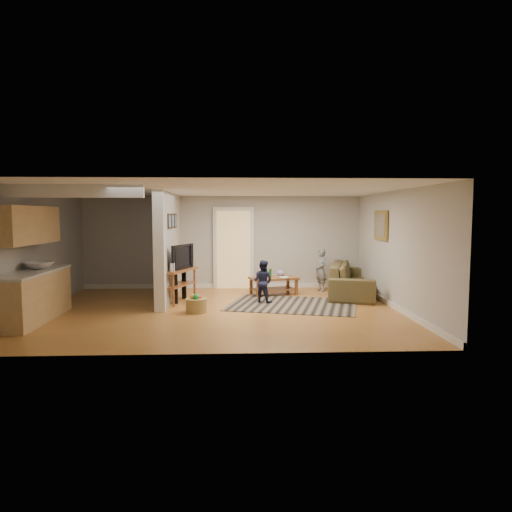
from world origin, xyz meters
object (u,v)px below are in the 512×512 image
(sofa, at_px, (353,295))
(speaker_right, at_px, (184,278))
(toy_basket, at_px, (196,305))
(child, at_px, (321,291))
(tv_console, at_px, (179,272))
(coffee_table, at_px, (274,281))
(toddler, at_px, (263,302))
(speaker_left, at_px, (175,282))

(sofa, xyz_separation_m, speaker_right, (-4.17, -0.36, 0.51))
(toy_basket, xyz_separation_m, child, (3.03, 2.50, -0.16))
(tv_console, bearing_deg, child, 42.05)
(coffee_table, distance_m, toy_basket, 2.68)
(tv_console, height_order, toddler, tv_console)
(toy_basket, relative_size, child, 0.39)
(coffee_table, xyz_separation_m, child, (1.27, 0.49, -0.35))
(speaker_left, relative_size, child, 0.90)
(tv_console, relative_size, speaker_right, 1.28)
(toy_basket, bearing_deg, speaker_right, 105.14)
(speaker_left, relative_size, speaker_right, 0.99)
(sofa, relative_size, child, 2.42)
(speaker_left, bearing_deg, coffee_table, 10.19)
(coffee_table, bearing_deg, sofa, -2.26)
(speaker_right, relative_size, toy_basket, 2.31)
(child, bearing_deg, toy_basket, -70.47)
(sofa, bearing_deg, child, 68.09)
(coffee_table, height_order, toddler, coffee_table)
(speaker_left, distance_m, speaker_right, 0.63)
(toy_basket, bearing_deg, child, 39.49)
(speaker_left, height_order, child, speaker_left)
(toddler, bearing_deg, child, -107.21)
(sofa, xyz_separation_m, toddler, (-2.33, -0.93, 0.00))
(toy_basket, bearing_deg, toddler, 35.22)
(speaker_left, height_order, toddler, speaker_left)
(child, relative_size, toddler, 1.15)
(sofa, bearing_deg, tv_console, 117.17)
(speaker_right, xyz_separation_m, child, (3.45, 0.93, -0.51))
(sofa, height_order, speaker_right, speaker_right)
(tv_console, distance_m, child, 3.85)
(child, bearing_deg, sofa, 31.91)
(sofa, relative_size, coffee_table, 2.09)
(tv_console, distance_m, toddler, 2.04)
(toy_basket, distance_m, child, 3.93)
(speaker_right, bearing_deg, sofa, 8.64)
(child, bearing_deg, coffee_table, -89.03)
(sofa, distance_m, speaker_right, 4.22)
(speaker_left, height_order, toy_basket, speaker_left)
(sofa, relative_size, tv_console, 2.07)
(sofa, xyz_separation_m, coffee_table, (-1.99, 0.08, 0.35))
(tv_console, xyz_separation_m, toy_basket, (0.49, -1.11, -0.53))
(tv_console, relative_size, child, 1.17)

